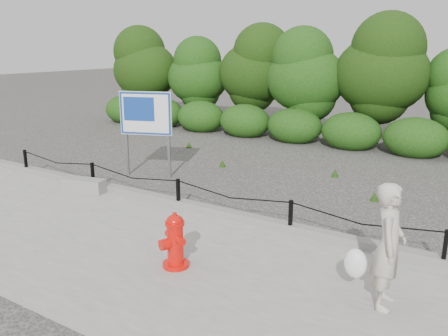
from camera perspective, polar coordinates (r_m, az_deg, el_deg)
ground at (r=9.80m, az=-5.48°, el=-5.13°), size 90.00×90.00×0.00m
sidewalk at (r=8.42m, az=-14.00°, el=-8.62°), size 14.00×4.00×0.08m
curb at (r=9.79m, az=-5.32°, el=-4.22°), size 14.00×0.22×0.14m
chain_barrier at (r=9.66m, az=-5.54°, el=-2.58°), size 10.06×0.06×0.60m
treeline at (r=16.90m, az=16.01°, el=11.09°), size 20.42×3.42×4.44m
fire_hydrant at (r=7.12m, az=-5.95°, el=-8.76°), size 0.52×0.52×0.85m
pedestrian at (r=6.27m, az=18.97°, el=-9.01°), size 0.73×0.64×1.62m
concrete_block at (r=11.11m, az=-16.43°, el=-2.01°), size 1.01×0.55×0.31m
advertising_sign at (r=12.10m, az=-9.40°, el=6.05°), size 1.29×0.53×2.18m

